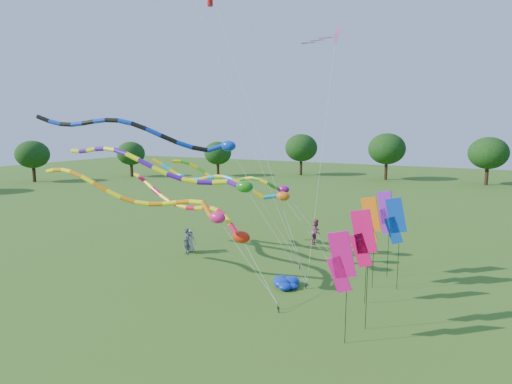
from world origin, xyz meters
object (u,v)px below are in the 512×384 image
at_px(person_a, 190,241).
at_px(person_c, 316,232).
at_px(tube_kite_orange, 146,197).
at_px(blue_nylon_heap, 291,284).
at_px(tube_kite_red, 197,210).
at_px(person_b, 187,241).

distance_m(person_a, person_c, 9.07).
distance_m(tube_kite_orange, blue_nylon_heap, 8.93).
height_order(tube_kite_orange, person_a, tube_kite_orange).
xyz_separation_m(tube_kite_orange, person_c, (5.31, 11.79, -3.86)).
distance_m(tube_kite_red, person_c, 10.22).
relative_size(tube_kite_red, person_a, 8.57).
bearing_deg(tube_kite_red, person_a, 156.64).
xyz_separation_m(blue_nylon_heap, person_c, (-1.71, 8.72, 0.71)).
bearing_deg(person_b, tube_kite_orange, -43.68).
bearing_deg(person_c, tube_kite_orange, 160.52).
bearing_deg(tube_kite_red, blue_nylon_heap, 26.32).
xyz_separation_m(blue_nylon_heap, person_b, (-8.57, 2.37, 0.66)).
relative_size(tube_kite_orange, person_c, 8.02).
bearing_deg(tube_kite_red, tube_kite_orange, -89.54).
bearing_deg(person_c, person_b, 137.57).
relative_size(person_b, person_c, 0.95).
bearing_deg(person_a, person_b, -130.65).
xyz_separation_m(person_b, person_c, (6.86, 6.35, 0.04)).
bearing_deg(tube_kite_red, person_b, 160.90).
relative_size(person_a, person_c, 0.85).
height_order(person_b, person_c, person_c).
height_order(tube_kite_orange, blue_nylon_heap, tube_kite_orange).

